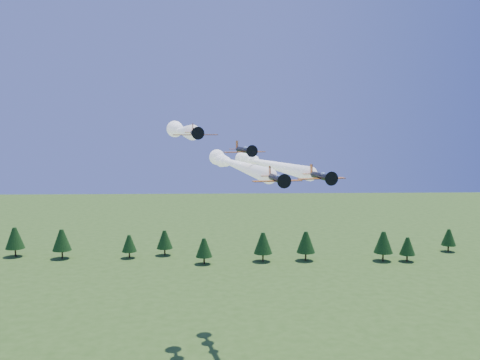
{
  "coord_description": "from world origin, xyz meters",
  "views": [
    {
      "loc": [
        -5.71,
        -87.5,
        50.33
      ],
      "look_at": [
        -2.6,
        0.0,
        41.2
      ],
      "focal_mm": 40.0,
      "sensor_mm": 36.0,
      "label": 1
    }
  ],
  "objects_px": {
    "plane_left": "(182,131)",
    "plane_right": "(266,164)",
    "plane_slot": "(244,150)",
    "plane_lead": "(234,164)"
  },
  "relations": [
    {
      "from": "plane_lead",
      "to": "plane_right",
      "type": "xyz_separation_m",
      "value": [
        7.13,
        8.39,
        -0.58
      ]
    },
    {
      "from": "plane_right",
      "to": "plane_slot",
      "type": "distance_m",
      "value": 25.71
    },
    {
      "from": "plane_right",
      "to": "plane_slot",
      "type": "relative_size",
      "value": 6.52
    },
    {
      "from": "plane_left",
      "to": "plane_slot",
      "type": "relative_size",
      "value": 5.18
    },
    {
      "from": "plane_lead",
      "to": "plane_right",
      "type": "bearing_deg",
      "value": 39.12
    },
    {
      "from": "plane_lead",
      "to": "plane_left",
      "type": "bearing_deg",
      "value": 175.89
    },
    {
      "from": "plane_left",
      "to": "plane_right",
      "type": "height_order",
      "value": "plane_left"
    },
    {
      "from": "plane_lead",
      "to": "plane_slot",
      "type": "relative_size",
      "value": 6.66
    },
    {
      "from": "plane_lead",
      "to": "plane_left",
      "type": "height_order",
      "value": "plane_left"
    },
    {
      "from": "plane_left",
      "to": "plane_slot",
      "type": "xyz_separation_m",
      "value": [
        11.93,
        -15.11,
        -3.16
      ]
    }
  ]
}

